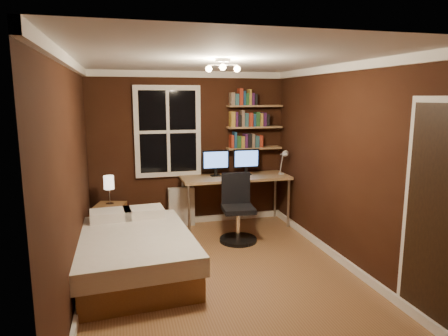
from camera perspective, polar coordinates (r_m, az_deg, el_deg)
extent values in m
plane|color=brown|center=(4.94, -0.45, -15.02)|extent=(4.20, 4.20, 0.00)
cube|color=black|center=(6.58, -4.97, 2.69)|extent=(3.20, 0.04, 2.50)
cube|color=black|center=(4.45, -20.89, -1.57)|extent=(0.04, 4.20, 2.50)
cube|color=black|center=(5.18, 16.97, 0.24)|extent=(0.04, 4.20, 2.50)
cube|color=white|center=(4.49, -0.49, 15.25)|extent=(3.20, 4.20, 0.02)
cube|color=white|center=(6.47, -8.02, 5.17)|extent=(1.06, 0.06, 1.46)
cube|color=#9D7B4C|center=(6.73, 4.32, 2.87)|extent=(0.92, 0.22, 0.03)
cube|color=#9D7B4C|center=(6.70, 4.36, 5.84)|extent=(0.92, 0.22, 0.03)
cube|color=#9D7B4C|center=(6.68, 4.40, 8.83)|extent=(0.92, 0.22, 0.03)
cube|color=brown|center=(4.99, -12.71, -13.20)|extent=(1.38, 1.88, 0.29)
cube|color=silver|center=(4.90, -12.83, -10.50)|extent=(1.45, 1.93, 0.22)
cube|color=white|center=(5.50, -15.91, -6.48)|extent=(0.54, 0.39, 0.13)
cube|color=white|center=(5.53, -11.43, -6.19)|extent=(0.54, 0.39, 0.13)
cube|color=brown|center=(6.30, -15.87, -7.26)|extent=(0.51, 0.51, 0.51)
cube|color=silver|center=(6.63, -6.11, -5.51)|extent=(0.42, 0.15, 0.63)
cube|color=#9D7B4C|center=(6.47, 1.63, -1.35)|extent=(1.75, 0.66, 0.04)
cylinder|color=beige|center=(6.12, -5.01, -6.08)|extent=(0.04, 0.04, 0.79)
cylinder|color=beige|center=(6.58, 9.19, -5.01)|extent=(0.04, 0.04, 0.79)
cylinder|color=beige|center=(6.67, -5.85, -4.73)|extent=(0.04, 0.04, 0.79)
cylinder|color=beige|center=(7.09, 7.31, -3.85)|extent=(0.04, 0.04, 0.79)
cylinder|color=black|center=(5.98, 2.03, -10.18)|extent=(0.55, 0.55, 0.05)
cylinder|color=silver|center=(5.90, 2.04, -8.11)|extent=(0.06, 0.06, 0.41)
cube|color=black|center=(5.83, 2.06, -5.88)|extent=(0.48, 0.48, 0.07)
cube|color=black|center=(5.95, 1.69, -2.87)|extent=(0.43, 0.09, 0.47)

